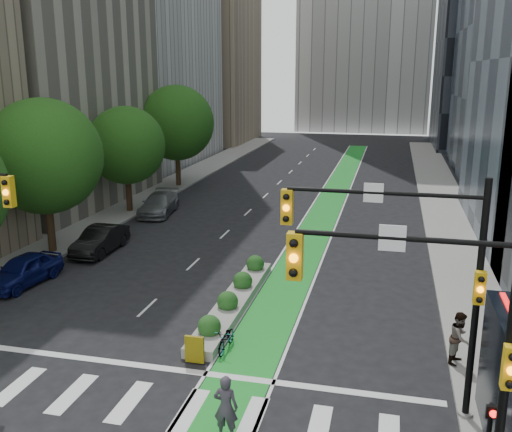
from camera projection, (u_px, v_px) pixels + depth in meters
The scene contains 19 objects.
ground at pixel (143, 385), 18.92m from camera, with size 160.00×160.00×0.00m, color black.
sidewalk_left at pixel (137, 202), 45.13m from camera, with size 3.60×90.00×0.15m, color gray.
sidewalk_right at pixel (449, 219), 39.80m from camera, with size 3.60×90.00×0.15m, color gray.
bike_lane_paint at pixel (331, 199), 46.51m from camera, with size 2.20×70.00×0.01m, color #1A9128.
building_beige at pixel (19, 4), 42.36m from camera, with size 14.00×18.00×30.00m, color #B7AD99.
building_tan_far at pixel (202, 51), 82.43m from camera, with size 14.00×16.00×26.00m, color tan.
building_dark_end at pixel (495, 41), 75.03m from camera, with size 14.00×18.00×28.00m, color black.
tree_mid at pixel (44, 157), 31.34m from camera, with size 6.40×6.40×8.78m.
tree_midfar at pixel (126, 145), 40.92m from camera, with size 5.60×5.60×7.76m.
tree_far at pixel (177, 123), 50.16m from camera, with size 6.60×6.60×9.00m.
signal_right at pixel (423, 264), 16.22m from camera, with size 5.82×0.51×7.20m.
signal_far_right at pixel (448, 336), 11.92m from camera, with size 4.82×0.51×7.20m.
median_planter at pixel (234, 299), 25.19m from camera, with size 1.20×10.26×1.10m.
bicycle at pixel (226, 339), 21.26m from camera, with size 0.58×1.67×0.88m, color gray.
cyclist at pixel (226, 407), 16.01m from camera, with size 0.71×0.46×1.93m, color #3A343E.
parked_car_left_near at pixel (23, 270), 27.69m from camera, with size 1.75×4.36×1.48m, color #0D134F.
parked_car_left_mid at pixel (100, 240), 32.60m from camera, with size 1.59×4.56×1.50m, color black.
parked_car_left_far at pixel (159, 204), 41.45m from camera, with size 2.12×5.21×1.51m, color slate.
pedestrian_near at pixel (460, 338), 19.91m from camera, with size 0.91×0.71×1.88m, color gray.
Camera 1 is at (7.62, -15.60, 10.13)m, focal length 40.00 mm.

